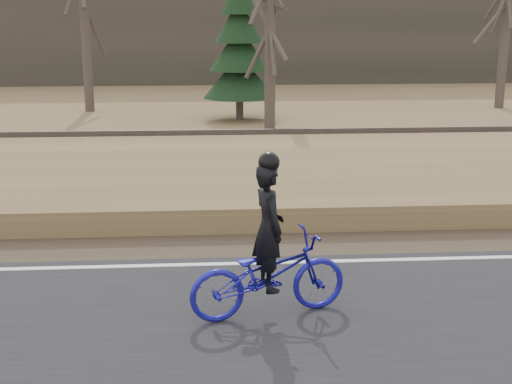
{
  "coord_description": "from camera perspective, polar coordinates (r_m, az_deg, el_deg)",
  "views": [
    {
      "loc": [
        -5.7,
        -9.96,
        3.75
      ],
      "look_at": [
        -4.96,
        0.5,
        1.1
      ],
      "focal_mm": 50.0,
      "sensor_mm": 36.0,
      "label": 1
    }
  ],
  "objects": [
    {
      "name": "bare_tree_near_left",
      "position": [
        23.17,
        1.14,
        13.66
      ],
      "size": [
        0.36,
        0.36,
        7.08
      ],
      "primitive_type": "cylinder",
      "color": "#473D34",
      "rests_on": "ground"
    },
    {
      "name": "conifer",
      "position": [
        25.56,
        -1.34,
        11.3
      ],
      "size": [
        2.6,
        2.6,
        5.2
      ],
      "color": "#473D34",
      "rests_on": "ground"
    },
    {
      "name": "bare_tree_center",
      "position": [
        30.35,
        19.42,
        13.47
      ],
      "size": [
        0.36,
        0.36,
        7.56
      ],
      "primitive_type": "cylinder",
      "color": "#473D34",
      "rests_on": "ground"
    },
    {
      "name": "treeline_backdrop",
      "position": [
        40.37,
        4.16,
        13.09
      ],
      "size": [
        120.0,
        4.0,
        6.0
      ],
      "primitive_type": "cube",
      "color": "#383328",
      "rests_on": "ground"
    },
    {
      "name": "embankment",
      "position": [
        15.67,
        17.39,
        0.5
      ],
      "size": [
        120.0,
        5.0,
        0.44
      ],
      "primitive_type": "cube",
      "color": "olive",
      "rests_on": "ground"
    },
    {
      "name": "ballast",
      "position": [
        19.17,
        13.33,
        3.21
      ],
      "size": [
        120.0,
        3.0,
        0.45
      ],
      "primitive_type": "cube",
      "color": "slate",
      "rests_on": "ground"
    },
    {
      "name": "cyclist",
      "position": [
        8.85,
        1.01,
        -5.87
      ],
      "size": [
        2.12,
        1.17,
        2.08
      ],
      "rotation": [
        0.0,
        0.0,
        1.82
      ],
      "color": "#18148D",
      "rests_on": "road"
    },
    {
      "name": "bare_tree_left",
      "position": [
        28.42,
        -13.61,
        14.47
      ],
      "size": [
        0.36,
        0.36,
        8.16
      ],
      "primitive_type": "cylinder",
      "color": "#473D34",
      "rests_on": "ground"
    },
    {
      "name": "railroad",
      "position": [
        19.12,
        13.38,
        4.1
      ],
      "size": [
        120.0,
        2.4,
        0.29
      ],
      "color": "black",
      "rests_on": "ballast"
    }
  ]
}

